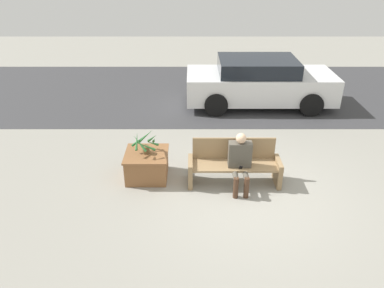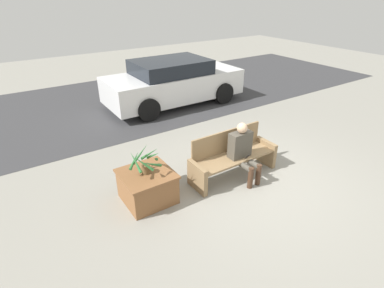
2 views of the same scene
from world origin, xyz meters
The scene contains 7 objects.
ground_plane centered at (0.00, 0.00, 0.00)m, with size 30.00×30.00×0.00m, color gray.
road_surface centered at (0.00, 6.02, 0.00)m, with size 20.00×6.00×0.01m, color #38383A.
bench centered at (-0.26, 0.49, 0.42)m, with size 1.88×0.56×0.92m.
person_seated centered at (-0.17, 0.28, 0.64)m, with size 0.46×0.63×1.17m.
planter_box centered at (-2.07, 0.66, 0.31)m, with size 0.89×0.88×0.57m.
potted_plant centered at (-2.07, 0.66, 0.80)m, with size 0.58×0.58×0.47m.
parked_car centered at (0.92, 4.84, 0.73)m, with size 4.43×1.98×1.45m.
Camera 1 is at (-1.12, -6.12, 4.34)m, focal length 35.00 mm.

